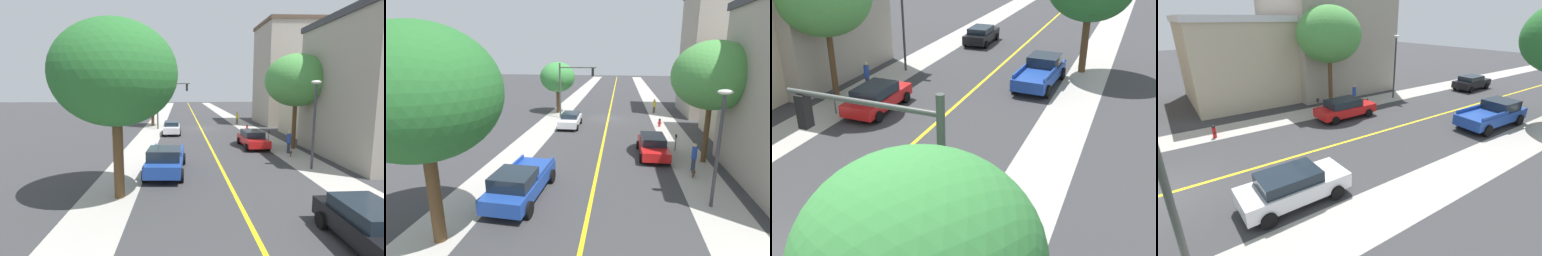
# 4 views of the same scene
# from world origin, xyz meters

# --- Properties ---
(ground_plane) EXTENTS (140.00, 140.00, 0.00)m
(ground_plane) POSITION_xyz_m (0.00, 0.00, 0.00)
(ground_plane) COLOR #38383A
(sidewalk_left) EXTENTS (2.74, 126.00, 0.01)m
(sidewalk_left) POSITION_xyz_m (-6.30, 0.00, 0.00)
(sidewalk_left) COLOR #ADA8A0
(sidewalk_left) RESTS_ON ground
(sidewalk_right) EXTENTS (2.74, 126.00, 0.01)m
(sidewalk_right) POSITION_xyz_m (6.30, 0.00, 0.00)
(sidewalk_right) COLOR #ADA8A0
(sidewalk_right) RESTS_ON ground
(road_centerline_stripe) EXTENTS (0.20, 126.00, 0.00)m
(road_centerline_stripe) POSITION_xyz_m (0.00, 0.00, 0.00)
(road_centerline_stripe) COLOR yellow
(road_centerline_stripe) RESTS_ON ground
(brick_apartment_block) EXTENTS (10.54, 9.13, 14.71)m
(brick_apartment_block) POSITION_xyz_m (-14.30, -4.63, 7.37)
(brick_apartment_block) COLOR #A39989
(brick_apartment_block) RESTS_ON ground
(tan_rowhouse) EXTENTS (10.05, 8.96, 7.47)m
(tan_rowhouse) POSITION_xyz_m (-14.30, 7.36, 3.75)
(tan_rowhouse) COLOR beige
(tan_rowhouse) RESTS_ON ground
(street_tree_left_near) EXTENTS (5.86, 5.86, 8.53)m
(street_tree_left_near) POSITION_xyz_m (5.76, 23.98, 6.02)
(street_tree_left_near) COLOR brown
(street_tree_left_near) RESTS_ON ground
(street_tree_right_corner) EXTENTS (5.31, 5.31, 8.27)m
(street_tree_right_corner) POSITION_xyz_m (-7.26, 13.18, 6.00)
(street_tree_right_corner) COLOR brown
(street_tree_right_corner) RESTS_ON ground
(street_tree_left_far) EXTENTS (4.37, 4.37, 6.43)m
(street_tree_left_far) POSITION_xyz_m (6.58, -2.35, 4.54)
(street_tree_left_far) COLOR brown
(street_tree_left_far) RESTS_ON ground
(fire_hydrant) EXTENTS (0.44, 0.24, 0.87)m
(fire_hydrant) POSITION_xyz_m (-5.49, 3.25, 0.43)
(fire_hydrant) COLOR red
(fire_hydrant) RESTS_ON ground
(parking_meter) EXTENTS (0.12, 0.18, 1.34)m
(parking_meter) POSITION_xyz_m (-5.73, 11.04, 0.88)
(parking_meter) COLOR #4C4C51
(parking_meter) RESTS_ON ground
(traffic_light_mast) EXTENTS (4.30, 0.32, 6.38)m
(traffic_light_mast) POSITION_xyz_m (4.40, 0.56, 4.20)
(traffic_light_mast) COLOR #474C47
(traffic_light_mast) RESTS_ON ground
(street_lamp) EXTENTS (0.70, 0.36, 5.85)m
(street_lamp) POSITION_xyz_m (-5.99, 19.54, 3.66)
(street_lamp) COLOR #38383D
(street_lamp) RESTS_ON ground
(red_sedan_left_curb) EXTENTS (2.17, 4.73, 1.50)m
(red_sedan_left_curb) POSITION_xyz_m (-3.84, 12.38, 0.79)
(red_sedan_left_curb) COLOR red
(red_sedan_left_curb) RESTS_ON ground
(white_sedan_right_curb) EXTENTS (2.13, 4.58, 1.45)m
(white_sedan_right_curb) POSITION_xyz_m (3.75, 4.66, 0.77)
(white_sedan_right_curb) COLOR silver
(white_sedan_right_curb) RESTS_ON ground
(black_sedan_left_curb) EXTENTS (2.18, 4.62, 1.48)m
(black_sedan_left_curb) POSITION_xyz_m (-3.64, 28.92, 0.79)
(black_sedan_left_curb) COLOR black
(black_sedan_left_curb) RESTS_ON ground
(blue_pickup_truck) EXTENTS (2.57, 5.76, 1.78)m
(blue_pickup_truck) POSITION_xyz_m (3.67, 20.09, 0.89)
(blue_pickup_truck) COLOR #1E429E
(blue_pickup_truck) RESTS_ON ground
(pedestrian_blue_shirt) EXTENTS (0.33, 0.33, 1.86)m
(pedestrian_blue_shirt) POSITION_xyz_m (-6.17, 14.96, 1.00)
(pedestrian_blue_shirt) COLOR #33384C
(pedestrian_blue_shirt) RESTS_ON ground
(pedestrian_yellow_shirt) EXTENTS (0.37, 0.37, 1.78)m
(pedestrian_yellow_shirt) POSITION_xyz_m (-5.67, -3.99, 0.94)
(pedestrian_yellow_shirt) COLOR brown
(pedestrian_yellow_shirt) RESTS_ON ground
(small_dog) EXTENTS (0.39, 0.62, 0.47)m
(small_dog) POSITION_xyz_m (-5.95, 16.02, 0.31)
(small_dog) COLOR #4C3828
(small_dog) RESTS_ON ground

